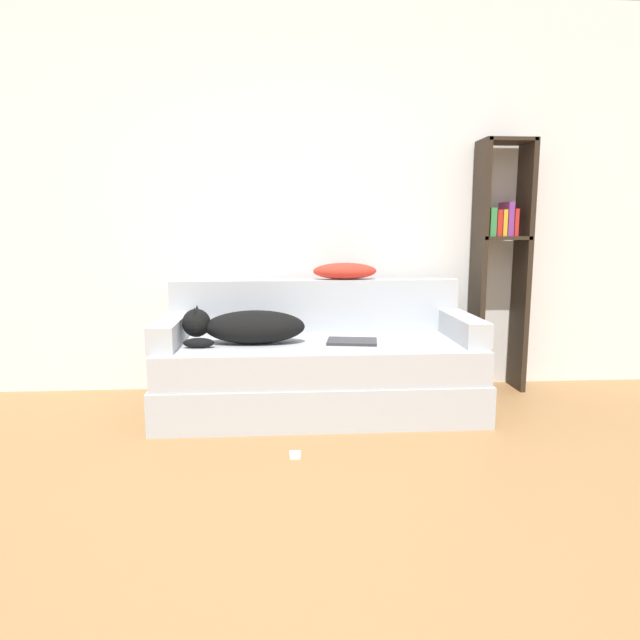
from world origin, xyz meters
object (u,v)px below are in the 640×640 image
Objects in this scene: dog at (245,327)px; bookshelf at (501,254)px; couch at (319,377)px; throw_pillow at (345,271)px; power_adapter at (295,455)px; laptop at (352,341)px.

bookshelf is at bearing 15.04° from dog.
couch is 2.66× the size of dog.
throw_pillow is 1.45m from power_adapter.
throw_pillow is 1.11m from bookshelf.
throw_pillow is at bearing 61.39° from couch.
power_adapter is (0.28, -0.69, -0.55)m from dog.
couch is at bearing -118.61° from throw_pillow.
laptop is at bearing -155.91° from bookshelf.
bookshelf is at bearing 33.64° from laptop.
laptop is 0.19× the size of bookshelf.
bookshelf is 2.12m from power_adapter.
bookshelf reaches higher than power_adapter.
dog is (-0.45, -0.04, 0.34)m from couch.
power_adapter is at bearing -103.26° from couch.
throw_pillow is (0.66, 0.42, 0.30)m from dog.
dog is at bearing 112.06° from power_adapter.
throw_pillow reaches higher than couch.
dog is 0.83m from throw_pillow.
laptop is at bearing -90.39° from throw_pillow.
throw_pillow is 7.63× the size of power_adapter.
bookshelf is at bearing 38.19° from power_adapter.
throw_pillow is at bearing -177.04° from bookshelf.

